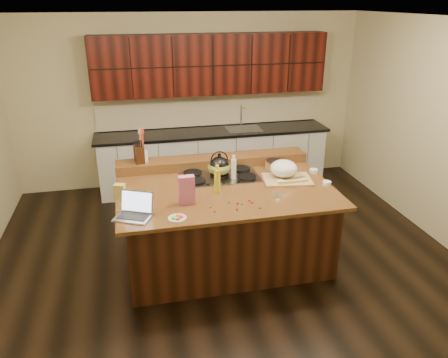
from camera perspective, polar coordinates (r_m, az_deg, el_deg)
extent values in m
cube|color=black|center=(5.35, 0.12, -10.20)|extent=(5.50, 5.00, 0.01)
cube|color=silver|center=(4.50, 0.15, 20.23)|extent=(5.50, 5.00, 0.01)
cube|color=#C3B888|center=(7.13, -4.38, 10.05)|extent=(5.50, 0.01, 2.70)
cube|color=#C3B888|center=(2.62, 12.65, -14.02)|extent=(5.50, 0.01, 2.70)
cube|color=#C3B888|center=(5.97, 27.01, 5.15)|extent=(0.01, 5.00, 2.70)
cube|color=black|center=(5.12, 0.12, -6.01)|extent=(2.22, 1.42, 0.88)
cube|color=black|center=(4.92, 0.13, -1.29)|extent=(2.40, 1.60, 0.04)
cube|color=black|center=(5.52, -1.47, 2.34)|extent=(2.40, 0.30, 0.12)
cube|color=gray|center=(5.18, -0.60, 0.27)|extent=(0.92, 0.52, 0.02)
cylinder|color=black|center=(5.24, -4.11, 0.75)|extent=(0.22, 0.22, 0.03)
cylinder|color=black|center=(5.35, 2.25, 1.28)|extent=(0.22, 0.22, 0.03)
cylinder|color=black|center=(5.00, -3.66, -0.33)|extent=(0.22, 0.22, 0.03)
cylinder|color=black|center=(5.12, 2.99, 0.24)|extent=(0.22, 0.22, 0.03)
cylinder|color=black|center=(5.17, -0.60, 0.50)|extent=(0.22, 0.22, 0.03)
cube|color=silver|center=(7.11, -1.37, 2.52)|extent=(3.60, 0.62, 0.90)
cube|color=black|center=(6.96, -1.41, 6.16)|extent=(3.70, 0.66, 0.04)
cube|color=gray|center=(7.07, 2.60, 6.52)|extent=(0.55, 0.42, 0.01)
cylinder|color=gray|center=(7.19, 2.25, 8.33)|extent=(0.02, 0.02, 0.36)
cube|color=black|center=(6.89, -1.74, 14.75)|extent=(3.60, 0.34, 0.90)
cube|color=#C3B888|center=(7.19, -1.92, 8.98)|extent=(3.60, 0.03, 0.50)
ellipsoid|color=black|center=(5.12, -0.61, 1.78)|extent=(0.28, 0.28, 0.21)
ellipsoid|color=olive|center=(5.13, -0.61, 1.49)|extent=(0.35, 0.35, 0.16)
cube|color=#B7B7BC|center=(4.32, -11.81, -4.96)|extent=(0.41, 0.36, 0.02)
cube|color=black|center=(4.32, -11.82, -4.84)|extent=(0.32, 0.25, 0.00)
cube|color=#B7B7BC|center=(4.36, -11.32, -2.88)|extent=(0.34, 0.21, 0.22)
cube|color=silver|center=(4.36, -11.35, -2.91)|extent=(0.30, 0.18, 0.19)
cylinder|color=gold|center=(4.72, -0.89, -0.28)|extent=(0.08, 0.08, 0.27)
cylinder|color=silver|center=(5.07, 1.27, 1.24)|extent=(0.08, 0.08, 0.25)
cube|color=tan|center=(5.13, 8.25, -0.08)|extent=(0.60, 0.48, 0.02)
ellipsoid|color=white|center=(5.15, 7.81, 1.38)|extent=(0.32, 0.32, 0.20)
cube|color=#EDD872|center=(4.98, 7.71, -0.43)|extent=(0.12, 0.03, 0.03)
cube|color=#EDD872|center=(5.02, 9.00, -0.32)|extent=(0.12, 0.03, 0.03)
cube|color=#EDD872|center=(5.06, 10.26, -0.20)|extent=(0.12, 0.03, 0.03)
cylinder|color=gray|center=(5.15, 9.59, 0.14)|extent=(0.21, 0.09, 0.01)
cylinder|color=white|center=(5.09, 13.28, -0.55)|extent=(0.10, 0.10, 0.04)
cylinder|color=white|center=(5.01, 7.39, -0.48)|extent=(0.11, 0.11, 0.04)
cylinder|color=white|center=(5.42, 11.61, 1.04)|extent=(0.13, 0.13, 0.04)
cylinder|color=#996B3F|center=(5.46, 6.65, 1.80)|extent=(0.29, 0.29, 0.09)
cone|color=silver|center=(4.68, 6.99, -1.99)|extent=(0.09, 0.09, 0.07)
cube|color=#CC6086|center=(4.48, -4.90, -1.44)|extent=(0.16, 0.09, 0.31)
cylinder|color=white|center=(4.25, -6.13, -5.10)|extent=(0.21, 0.21, 0.01)
cube|color=gold|center=(4.75, -13.46, -1.55)|extent=(0.13, 0.11, 0.16)
cylinder|color=white|center=(5.39, -10.53, 2.91)|extent=(0.14, 0.14, 0.14)
cube|color=black|center=(5.38, -11.02, 3.22)|extent=(0.13, 0.19, 0.21)
ellipsoid|color=red|center=(4.35, -1.22, -4.24)|extent=(0.02, 0.02, 0.02)
ellipsoid|color=#198C26|center=(4.50, 2.36, -3.26)|extent=(0.02, 0.02, 0.02)
ellipsoid|color=red|center=(4.53, 3.71, -3.09)|extent=(0.02, 0.02, 0.02)
ellipsoid|color=#198C26|center=(4.43, -1.76, -3.71)|extent=(0.02, 0.02, 0.02)
ellipsoid|color=red|center=(4.38, 1.70, -3.99)|extent=(0.02, 0.02, 0.02)
ellipsoid|color=#198C26|center=(4.51, 0.55, -3.16)|extent=(0.02, 0.02, 0.02)
ellipsoid|color=red|center=(4.58, 3.32, -2.79)|extent=(0.02, 0.02, 0.02)
ellipsoid|color=#198C26|center=(4.43, 4.70, -3.78)|extent=(0.02, 0.02, 0.02)
ellipsoid|color=red|center=(4.51, 1.79, -3.20)|extent=(0.02, 0.02, 0.02)
ellipsoid|color=#198C26|center=(4.54, 0.68, -2.98)|extent=(0.02, 0.02, 0.02)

